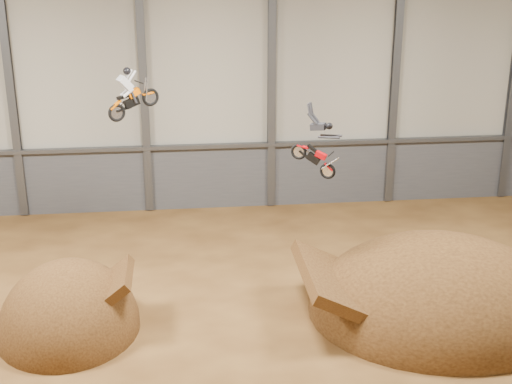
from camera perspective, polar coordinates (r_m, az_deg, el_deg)
floor at (r=26.17m, az=-1.92°, el=-12.78°), size 40.00×40.00×0.00m
back_wall at (r=37.75m, az=-3.87°, el=8.83°), size 40.00×0.10×14.00m
lower_band_back at (r=38.97m, az=-3.68°, el=1.20°), size 39.80×0.18×3.50m
steel_rail at (r=38.30m, az=-3.73°, el=3.68°), size 39.80×0.35×0.20m
steel_column_1 at (r=38.45m, az=-19.06°, el=8.01°), size 0.40×0.36×13.90m
steel_column_2 at (r=37.56m, az=-8.99°, el=8.58°), size 0.40×0.36×13.90m
steel_column_3 at (r=37.84m, az=1.26°, el=8.90°), size 0.40×0.36×13.90m
steel_column_4 at (r=39.27m, az=11.07°, el=8.93°), size 0.40×0.36×13.90m
takeoff_ramp at (r=28.49m, az=-14.64°, el=-10.57°), size 5.30×6.12×5.30m
landing_ramp at (r=29.69m, az=14.27°, el=-9.23°), size 10.29×9.10×5.94m
fmx_rider_a at (r=29.51m, az=-9.64°, el=8.23°), size 2.89×2.11×2.65m
fmx_rider_b at (r=26.73m, az=4.35°, el=4.20°), size 3.23×2.24×3.14m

